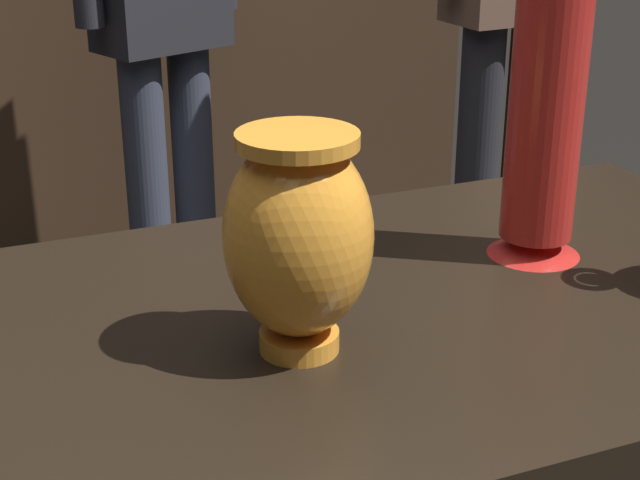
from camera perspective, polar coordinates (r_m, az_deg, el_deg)
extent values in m
cube|color=black|center=(1.06, 1.12, -5.42)|extent=(1.20, 0.64, 0.05)
cube|color=#422D1E|center=(3.18, -14.92, 7.18)|extent=(2.60, 0.40, 0.95)
cylinder|color=orange|center=(0.97, -1.23, -5.89)|extent=(0.08, 0.08, 0.02)
ellipsoid|color=orange|center=(0.92, -1.29, 0.21)|extent=(0.14, 0.14, 0.20)
cylinder|color=orange|center=(0.89, -1.34, 5.91)|extent=(0.12, 0.12, 0.01)
cone|color=red|center=(1.21, 12.44, -0.26)|extent=(0.11, 0.11, 0.02)
cylinder|color=red|center=(1.15, 13.20, 8.18)|extent=(0.09, 0.09, 0.34)
cylinder|color=#232328|center=(2.68, 11.72, 3.62)|extent=(0.11, 0.11, 0.85)
cylinder|color=#232328|center=(2.60, 9.10, 3.17)|extent=(0.11, 0.11, 0.85)
cylinder|color=#333847|center=(2.68, -7.38, 3.07)|extent=(0.11, 0.11, 0.78)
cylinder|color=#333847|center=(2.60, -10.04, 2.30)|extent=(0.11, 0.11, 0.78)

